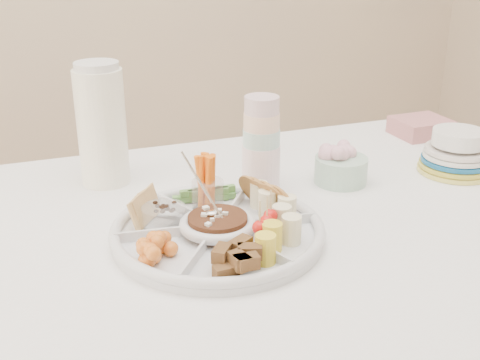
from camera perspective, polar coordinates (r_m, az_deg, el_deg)
name	(u,v)px	position (r m, az deg, el deg)	size (l,w,h in m)	color
party_tray	(218,228)	(1.09, -2.12, -4.57)	(0.38, 0.38, 0.04)	silver
bean_dip	(218,224)	(1.08, -2.13, -4.22)	(0.11, 0.11, 0.04)	brown
tortillas	(268,197)	(1.16, 2.71, -1.62)	(0.09, 0.09, 0.05)	#AF7835
carrot_cucumber	(205,180)	(1.19, -3.36, 0.01)	(0.12, 0.12, 0.11)	orange
pita_raisins	(151,208)	(1.12, -8.43, -2.67)	(0.11, 0.11, 0.06)	#E2C279
cherries	(159,245)	(1.01, -7.72, -6.14)	(0.11, 0.11, 0.04)	#F7A23B
granola_chunks	(233,257)	(0.97, -0.64, -7.27)	(0.10, 0.10, 0.05)	brown
banana_tomato	(289,219)	(1.04, 4.65, -3.72)	(0.11, 0.11, 0.09)	#D1C069
cup_stack	(261,140)	(1.27, 2.03, 3.80)	(0.08, 0.08, 0.22)	silver
thermos	(101,123)	(1.33, -13.01, 5.28)	(0.11, 0.11, 0.27)	white
flower_bowl	(341,164)	(1.34, 9.58, 1.51)	(0.12, 0.12, 0.09)	#B1C5B9
napkin_stack	(421,127)	(1.72, 16.76, 4.83)	(0.14, 0.12, 0.05)	#BE7475
plate_stack	(457,150)	(1.47, 19.89, 2.69)	(0.17, 0.17, 0.11)	yellow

